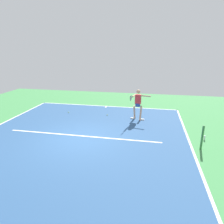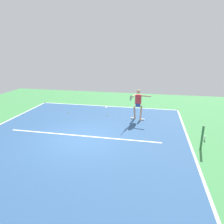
# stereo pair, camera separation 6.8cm
# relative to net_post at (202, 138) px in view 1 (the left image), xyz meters

# --- Properties ---
(ground_plane) EXTENTS (21.56, 21.56, 0.00)m
(ground_plane) POSITION_rel_net_post_xyz_m (5.43, 0.00, -0.54)
(ground_plane) COLOR #428E4C
(court_surface) EXTENTS (10.27, 11.67, 0.00)m
(court_surface) POSITION_rel_net_post_xyz_m (5.43, 0.00, -0.53)
(court_surface) COLOR #2D5484
(court_surface) RESTS_ON ground_plane
(court_line_baseline_near) EXTENTS (10.27, 0.10, 0.01)m
(court_line_baseline_near) POSITION_rel_net_post_xyz_m (5.43, -5.78, -0.53)
(court_line_baseline_near) COLOR white
(court_line_baseline_near) RESTS_ON ground_plane
(court_line_sideline_left) EXTENTS (0.10, 11.67, 0.01)m
(court_line_sideline_left) POSITION_rel_net_post_xyz_m (0.35, 0.00, -0.53)
(court_line_sideline_left) COLOR white
(court_line_sideline_left) RESTS_ON ground_plane
(court_line_service) EXTENTS (7.70, 0.10, 0.01)m
(court_line_service) POSITION_rel_net_post_xyz_m (5.43, -0.30, -0.53)
(court_line_service) COLOR white
(court_line_service) RESTS_ON ground_plane
(court_line_centre_mark) EXTENTS (0.10, 0.30, 0.01)m
(court_line_centre_mark) POSITION_rel_net_post_xyz_m (5.43, -5.58, -0.53)
(court_line_centre_mark) COLOR white
(court_line_centre_mark) RESTS_ON ground_plane
(net_post) EXTENTS (0.09, 0.09, 1.07)m
(net_post) POSITION_rel_net_post_xyz_m (0.00, 0.00, 0.00)
(net_post) COLOR #38753D
(net_post) RESTS_ON ground_plane
(tennis_player) EXTENTS (1.16, 1.23, 1.85)m
(tennis_player) POSITION_rel_net_post_xyz_m (2.95, -3.24, 0.54)
(tennis_player) COLOR tan
(tennis_player) RESTS_ON ground_plane
(tennis_ball_near_player) EXTENTS (0.07, 0.07, 0.07)m
(tennis_ball_near_player) POSITION_rel_net_post_xyz_m (4.91, -3.65, -0.50)
(tennis_ball_near_player) COLOR yellow
(tennis_ball_near_player) RESTS_ON ground_plane
(tennis_ball_near_service_line) EXTENTS (0.07, 0.07, 0.07)m
(tennis_ball_near_service_line) POSITION_rel_net_post_xyz_m (7.58, -3.70, -0.50)
(tennis_ball_near_service_line) COLOR #C6E53D
(tennis_ball_near_service_line) RESTS_ON ground_plane
(water_bottle) EXTENTS (0.07, 0.07, 0.22)m
(water_bottle) POSITION_rel_net_post_xyz_m (-0.36, -0.98, -0.43)
(water_bottle) COLOR white
(water_bottle) RESTS_ON ground_plane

